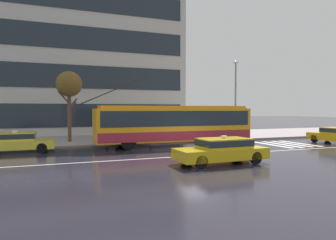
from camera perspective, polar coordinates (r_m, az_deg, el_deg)
The scene contains 17 objects.
ground_plane at distance 19.36m, azimuth 5.82°, elevation -6.04°, with size 160.00×160.00×0.00m, color #24212C.
sidewalk_slab at distance 28.85m, azimuth -3.37°, elevation -3.23°, with size 80.00×10.00×0.14m, color gray.
crosswalk_stripe_edge_near at distance 24.56m, azimuth 18.86°, elevation -4.41°, with size 0.44×4.40×0.01m, color beige.
crosswalk_stripe_inner_a at distance 25.14m, azimuth 20.44°, elevation -4.28°, with size 0.44×4.40×0.01m, color beige.
crosswalk_stripe_center at distance 25.74m, azimuth 21.96°, elevation -4.16°, with size 0.44×4.40×0.01m, color beige.
crosswalk_stripe_inner_b at distance 26.35m, azimuth 23.40°, elevation -4.04°, with size 0.44×4.40×0.01m, color beige.
lane_centre_line at distance 18.31m, azimuth 7.51°, elevation -6.50°, with size 72.00×0.14×0.01m, color silver.
trolleybus at distance 22.47m, azimuth 1.22°, elevation -0.73°, with size 12.70×2.65×4.98m.
taxi_oncoming_near at distance 15.51m, azimuth 10.06°, elevation -5.45°, with size 4.68×1.89×1.39m.
taxi_queued_behind_bus at distance 21.34m, azimuth -26.45°, elevation -3.59°, with size 4.39×1.91×1.39m.
pedestrian_at_shelter at distance 24.52m, azimuth -11.29°, elevation -1.72°, with size 0.47×0.47×1.67m.
pedestrian_approaching_curb at distance 24.61m, azimuth -3.38°, elevation -0.28°, with size 1.46×1.46×1.94m.
pedestrian_walking_past at distance 27.55m, azimuth 2.68°, elevation 0.11°, with size 1.48×1.48×2.01m.
pedestrian_waiting_by_pole at distance 26.49m, azimuth 5.18°, elevation -0.20°, with size 1.38×1.38×1.94m.
street_lamp at distance 27.46m, azimuth 12.53°, elevation 4.99°, with size 0.60×0.32×6.80m.
street_tree_bare at distance 25.46m, azimuth -18.03°, elevation 6.18°, with size 2.02×2.05×5.58m.
office_tower_corner_left at distance 37.54m, azimuth -16.94°, elevation 12.81°, with size 23.08×11.56×19.56m.
Camera 1 is at (-8.60, -17.14, 2.72)m, focal length 32.57 mm.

